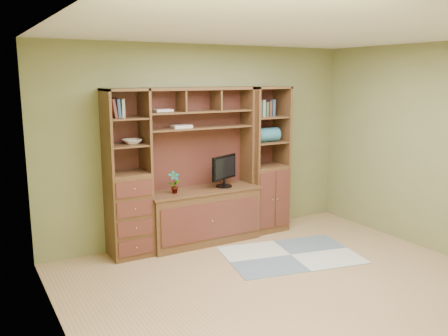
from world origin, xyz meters
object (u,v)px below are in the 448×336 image
center_hutch (203,167)px  left_tower (127,174)px  monitor (224,165)px  right_tower (266,160)px

center_hutch → left_tower: (-1.00, 0.04, 0.00)m
left_tower → monitor: bearing=-3.3°
monitor → right_tower: bearing=-17.8°
center_hutch → right_tower: 1.03m
left_tower → right_tower: (2.02, 0.00, 0.00)m
right_tower → monitor: size_ratio=3.49×
left_tower → monitor: (1.30, -0.07, -0.00)m
monitor → center_hutch: bearing=149.6°
center_hutch → right_tower: (1.02, 0.04, 0.00)m
left_tower → right_tower: size_ratio=1.00×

